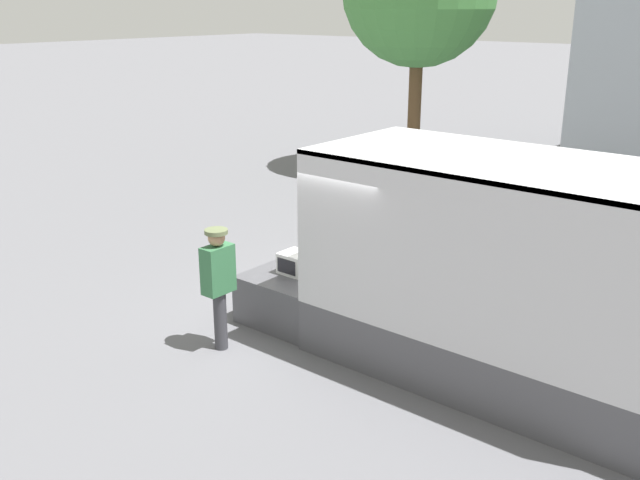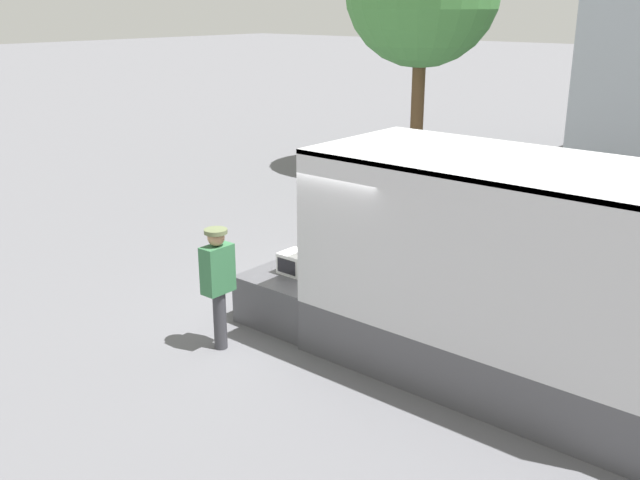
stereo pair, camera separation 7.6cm
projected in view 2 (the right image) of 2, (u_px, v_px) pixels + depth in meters
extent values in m
plane|color=slate|center=(348.00, 323.00, 10.66)|extent=(160.00, 160.00, 0.00)
cube|color=#4C4C51|center=(490.00, 346.00, 9.15)|extent=(4.60, 2.24, 0.73)
cube|color=silver|center=(536.00, 222.00, 9.50)|extent=(4.60, 0.06, 2.07)
cube|color=silver|center=(453.00, 266.00, 7.91)|extent=(4.60, 0.06, 2.07)
cube|color=silver|center=(505.00, 161.00, 8.39)|extent=(4.60, 2.24, 0.06)
cylinder|color=orange|center=(414.00, 298.00, 9.24)|extent=(0.29, 0.29, 0.37)
cube|color=olive|center=(606.00, 362.00, 7.71)|extent=(0.44, 0.32, 0.24)
cube|color=olive|center=(607.00, 316.00, 8.82)|extent=(0.44, 0.32, 0.27)
cube|color=olive|center=(449.00, 320.00, 8.70)|extent=(0.44, 0.32, 0.27)
cube|color=#4C4C51|center=(313.00, 289.00, 10.96)|extent=(1.36, 2.13, 0.73)
cube|color=white|center=(299.00, 263.00, 10.54)|extent=(0.53, 0.41, 0.32)
cube|color=black|center=(286.00, 267.00, 10.42)|extent=(0.34, 0.01, 0.22)
cube|color=black|center=(328.00, 247.00, 11.18)|extent=(0.59, 0.36, 0.38)
cylinder|color=slate|center=(340.00, 249.00, 11.03)|extent=(0.22, 0.20, 0.20)
cylinder|color=black|center=(302.00, 241.00, 11.21)|extent=(0.04, 0.04, 0.52)
cylinder|color=black|center=(337.00, 250.00, 10.79)|extent=(0.04, 0.04, 0.52)
cylinder|color=black|center=(319.00, 235.00, 11.51)|extent=(0.04, 0.04, 0.52)
cylinder|color=black|center=(354.00, 244.00, 11.09)|extent=(0.04, 0.04, 0.52)
cylinder|color=black|center=(319.00, 231.00, 10.92)|extent=(0.70, 0.04, 0.04)
cylinder|color=black|center=(336.00, 224.00, 11.23)|extent=(0.70, 0.04, 0.04)
cylinder|color=#38383D|center=(220.00, 320.00, 9.76)|extent=(0.18, 0.18, 0.83)
cube|color=#336B42|center=(218.00, 269.00, 9.52)|extent=(0.24, 0.44, 0.66)
sphere|color=tan|center=(216.00, 237.00, 9.38)|extent=(0.23, 0.23, 0.23)
cylinder|color=#606B47|center=(216.00, 231.00, 9.35)|extent=(0.31, 0.31, 0.06)
cylinder|color=brown|center=(417.00, 117.00, 19.81)|extent=(0.36, 0.36, 3.09)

